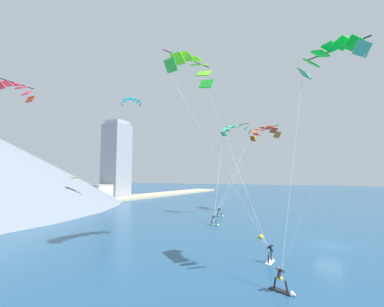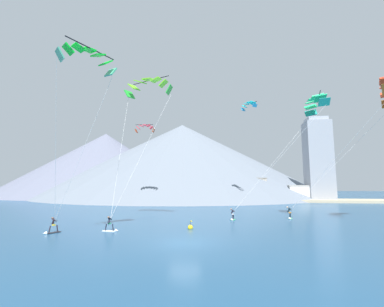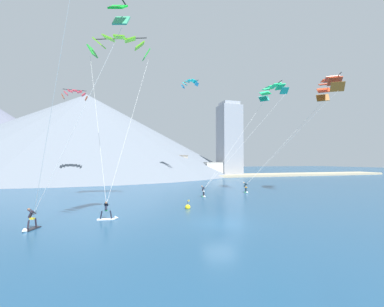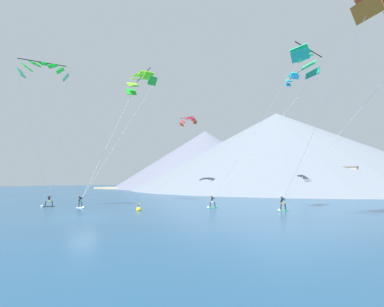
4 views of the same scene
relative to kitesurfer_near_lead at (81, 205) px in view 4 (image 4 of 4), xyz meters
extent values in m
plane|color=navy|center=(8.44, -4.04, -0.45)|extent=(400.00, 400.00, 0.00)
cube|color=white|center=(-0.23, 0.05, -0.42)|extent=(1.46, 0.53, 0.07)
cylinder|color=black|center=(-0.62, 0.07, -0.04)|extent=(0.24, 0.13, 0.69)
cylinder|color=black|center=(0.17, 0.02, -0.04)|extent=(0.24, 0.13, 0.69)
cube|color=#33B266|center=(-0.23, 0.05, 0.34)|extent=(0.24, 0.30, 0.12)
cylinder|color=black|center=(-0.23, -0.06, 0.65)|extent=(0.23, 0.43, 0.59)
cylinder|color=black|center=(-0.34, 0.05, 0.82)|extent=(0.11, 0.50, 0.38)
cylinder|color=black|center=(-0.11, 0.04, 0.82)|extent=(0.11, 0.50, 0.38)
cylinder|color=black|center=(-0.22, 0.22, 0.79)|extent=(0.52, 0.06, 0.03)
sphere|color=brown|center=(-0.24, -0.22, 1.00)|extent=(0.21, 0.21, 0.21)
cone|color=white|center=(0.64, -0.01, -0.35)|extent=(0.32, 0.38, 0.36)
cube|color=#33B266|center=(20.54, 13.12, -0.42)|extent=(0.85, 1.51, 0.07)
cylinder|color=#14232D|center=(20.66, 13.50, 0.00)|extent=(0.20, 0.28, 0.77)
cylinder|color=#14232D|center=(20.42, 12.74, 0.00)|extent=(0.20, 0.28, 0.77)
cube|color=orange|center=(20.54, 13.12, 0.41)|extent=(0.38, 0.33, 0.12)
cylinder|color=#14232D|center=(20.42, 13.16, 0.76)|extent=(0.53, 0.36, 0.65)
cylinder|color=#14232D|center=(20.55, 13.25, 0.94)|extent=(0.55, 0.24, 0.42)
cylinder|color=#14232D|center=(20.47, 13.01, 0.94)|extent=(0.55, 0.24, 0.42)
cylinder|color=black|center=(20.68, 13.08, 0.91)|extent=(0.18, 0.51, 0.03)
sphere|color=beige|center=(20.23, 13.22, 1.14)|extent=(0.23, 0.23, 0.23)
cone|color=white|center=(20.28, 12.29, -0.35)|extent=(0.43, 0.39, 0.36)
cube|color=black|center=(-5.32, -1.66, -0.42)|extent=(0.94, 1.50, 0.07)
cylinder|color=#231E28|center=(-5.17, -1.29, -0.05)|extent=(0.19, 0.25, 0.68)
cylinder|color=#231E28|center=(-5.47, -2.03, -0.05)|extent=(0.19, 0.25, 0.68)
cube|color=yellow|center=(-5.32, -1.66, 0.33)|extent=(0.35, 0.31, 0.12)
cylinder|color=#231E28|center=(-5.42, -1.62, 0.64)|extent=(0.47, 0.35, 0.58)
cylinder|color=#231E28|center=(-5.29, -1.56, 0.81)|extent=(0.48, 0.25, 0.38)
cylinder|color=#231E28|center=(-5.37, -1.76, 0.81)|extent=(0.48, 0.25, 0.38)
cylinder|color=black|center=(-5.16, -1.73, 0.78)|extent=(0.22, 0.49, 0.03)
sphere|color=brown|center=(-5.58, -1.56, 0.98)|extent=(0.21, 0.21, 0.21)
cone|color=white|center=(-5.64, -2.47, -0.35)|extent=(0.45, 0.41, 0.36)
cube|color=#33B266|center=(12.51, 10.68, -0.42)|extent=(0.73, 1.50, 0.07)
cylinder|color=#231E28|center=(12.59, 11.07, -0.05)|extent=(0.16, 0.25, 0.68)
cylinder|color=#231E28|center=(12.43, 10.29, -0.05)|extent=(0.16, 0.25, 0.68)
cube|color=white|center=(12.51, 10.68, 0.33)|extent=(0.33, 0.27, 0.12)
cylinder|color=#231E28|center=(12.42, 10.70, 0.64)|extent=(0.43, 0.28, 0.58)
cylinder|color=#231E28|center=(12.54, 10.79, 0.81)|extent=(0.50, 0.18, 0.38)
cylinder|color=#231E28|center=(12.49, 10.57, 0.81)|extent=(0.50, 0.18, 0.38)
cylinder|color=black|center=(12.69, 10.64, 0.78)|extent=(0.14, 0.52, 0.03)
sphere|color=#9E7051|center=(12.28, 10.73, 1.00)|extent=(0.21, 0.21, 0.21)
cone|color=white|center=(12.33, 9.83, -0.35)|extent=(0.41, 0.37, 0.36)
cube|color=green|center=(-2.08, 8.68, 17.42)|extent=(1.26, 1.63, 1.35)
cube|color=#73DF1E|center=(-1.31, 8.36, 18.36)|extent=(1.50, 1.69, 1.18)
cube|color=#73DF1E|center=(-0.26, 8.07, 18.96)|extent=(1.58, 1.73, 0.87)
cube|color=#73DF1E|center=(0.95, 7.85, 19.17)|extent=(1.52, 1.75, 0.45)
cube|color=#73DF1E|center=(2.17, 7.71, 18.96)|extent=(1.37, 1.75, 0.87)
cube|color=#73DF1E|center=(3.25, 7.68, 18.36)|extent=(1.08, 1.73, 1.18)
cube|color=green|center=(4.08, 7.75, 17.42)|extent=(0.80, 1.68, 1.35)
cylinder|color=black|center=(1.05, 8.54, 19.32)|extent=(6.04, 2.36, 0.10)
cylinder|color=silver|center=(-1.27, 4.52, 8.83)|extent=(2.13, 8.65, 16.09)
cylinder|color=silver|center=(2.07, 4.02, 8.83)|extent=(4.61, 7.65, 16.09)
cube|color=brown|center=(30.15, 4.53, 14.92)|extent=(2.05, 1.41, 1.30)
cylinder|color=silver|center=(26.95, 11.70, 7.62)|extent=(12.58, 2.79, 13.43)
cylinder|color=silver|center=(25.37, 8.69, 7.62)|extent=(9.43, 8.82, 13.43)
cube|color=#3FA87E|center=(0.78, -3.04, 15.32)|extent=(1.40, 1.06, 0.99)
cube|color=#0AD626|center=(0.52, -3.61, 16.01)|extent=(1.50, 1.27, 0.85)
cube|color=#0AD626|center=(0.11, -4.33, 16.46)|extent=(1.54, 1.42, 0.62)
cube|color=#0AD626|center=(-0.40, -5.10, 16.62)|extent=(1.54, 1.49, 0.31)
cube|color=#0AD626|center=(-0.95, -5.84, 16.46)|extent=(1.50, 1.50, 0.62)
cube|color=#0AD626|center=(-1.48, -6.47, 16.01)|extent=(1.39, 1.45, 0.85)
cube|color=#3FA87E|center=(-1.93, -6.92, 15.32)|extent=(1.24, 1.30, 0.99)
cylinder|color=black|center=(0.03, -5.40, 16.53)|extent=(2.22, 4.46, 0.10)
cylinder|color=silver|center=(-2.16, -2.27, 7.84)|extent=(6.05, 1.13, 14.14)
cylinder|color=silver|center=(-3.64, -4.39, 7.84)|extent=(3.09, 5.36, 14.14)
cube|color=#16907F|center=(24.26, 13.59, 14.93)|extent=(1.60, 0.97, 1.18)
cube|color=#1FE07C|center=(24.08, 12.91, 15.65)|extent=(1.60, 1.11, 1.08)
cube|color=#1FE07C|center=(23.98, 12.03, 16.12)|extent=(1.60, 1.12, 0.86)
cube|color=#1FE07C|center=(23.97, 11.03, 16.29)|extent=(1.60, 1.10, 0.54)
cube|color=#1FE07C|center=(24.04, 10.04, 16.12)|extent=(1.60, 1.21, 0.86)
cube|color=#1FE07C|center=(24.20, 9.16, 15.65)|extent=(1.59, 1.20, 1.08)
cube|color=#16907F|center=(24.42, 8.49, 14.93)|extent=(1.58, 1.06, 1.18)
cylinder|color=black|center=(24.66, 11.05, 16.48)|extent=(1.35, 5.16, 0.10)
cylinder|color=silver|center=(18.53, 12.23, 7.64)|extent=(11.72, 3.21, 13.73)
cylinder|color=silver|center=(18.61, 9.46, 7.64)|extent=(11.89, 2.40, 13.73)
cube|color=#993315|center=(-4.43, 28.27, 16.29)|extent=(0.53, 1.24, 0.83)
cube|color=#E93145|center=(-4.90, 28.24, 16.96)|extent=(0.77, 1.25, 0.69)
cube|color=#E93145|center=(-5.58, 28.20, 17.40)|extent=(0.90, 1.26, 0.44)
cube|color=#E93145|center=(-6.39, 28.16, 17.56)|extent=(0.91, 1.26, 0.13)
cube|color=#E93145|center=(-7.19, 28.12, 17.40)|extent=(0.89, 1.25, 0.44)
cube|color=#E93145|center=(-7.88, 28.08, 16.96)|extent=(0.75, 1.25, 0.69)
cube|color=#993315|center=(-8.35, 28.07, 16.29)|extent=(0.51, 1.24, 0.83)
cylinder|color=black|center=(-6.36, 27.61, 17.55)|extent=(3.98, 0.35, 0.10)
cube|color=#2590C6|center=(15.40, 32.01, 21.34)|extent=(1.11, 1.13, 0.78)
cube|color=#17DAD6|center=(15.73, 31.71, 21.92)|extent=(1.25, 1.26, 0.67)
cube|color=#17DAD6|center=(16.16, 31.25, 22.30)|extent=(1.34, 1.33, 0.47)
cube|color=#17DAD6|center=(16.64, 30.71, 22.44)|extent=(1.36, 1.32, 0.21)
cube|color=#17DAD6|center=(17.10, 30.15, 22.30)|extent=(1.36, 1.29, 0.47)
cube|color=#17DAD6|center=(17.48, 29.65, 21.92)|extent=(1.31, 1.19, 0.67)
cube|color=#2590C6|center=(17.74, 29.28, 21.34)|extent=(1.19, 1.02, 0.78)
cylinder|color=black|center=(17.02, 31.04, 22.40)|extent=(2.67, 2.67, 0.10)
sphere|color=yellow|center=(7.84, 2.74, -0.30)|extent=(0.56, 0.56, 0.56)
cylinder|color=black|center=(7.84, 2.74, 0.20)|extent=(0.04, 0.04, 0.44)
cube|color=yellow|center=(7.93, 2.74, 0.38)|extent=(0.18, 0.01, 0.12)
cube|color=tan|center=(8.44, 53.09, -0.10)|extent=(180.00, 10.00, 0.70)
cube|color=#A89E8E|center=(19.49, 56.21, 2.87)|extent=(7.14, 4.41, 6.64)
cube|color=slate|center=(19.49, 56.21, 6.34)|extent=(7.43, 4.58, 0.30)
cube|color=silver|center=(-10.94, 56.66, 1.63)|extent=(6.65, 6.77, 4.17)
cube|color=#99958B|center=(-10.94, 56.66, 3.86)|extent=(6.92, 7.04, 0.30)
cube|color=beige|center=(-26.44, 57.99, 1.40)|extent=(6.34, 6.54, 3.70)
cube|color=gray|center=(-26.44, 57.99, 3.40)|extent=(6.59, 6.80, 0.30)
cube|color=#B7AD9E|center=(7.88, 56.38, 2.37)|extent=(6.52, 5.20, 5.65)
cube|color=gray|center=(7.88, 56.38, 5.35)|extent=(6.78, 5.41, 0.30)
cone|color=slate|center=(-10.04, 92.40, 16.16)|extent=(123.61, 123.61, 33.22)
cone|color=slate|center=(-48.04, 91.12, 14.49)|extent=(92.51, 92.51, 29.88)
camera|label=1|loc=(-22.32, -4.74, 6.56)|focal=24.00mm
camera|label=2|loc=(12.26, -25.64, 4.30)|focal=24.00mm
camera|label=3|loc=(0.16, -23.14, 4.51)|focal=24.00mm
camera|label=4|loc=(31.31, -16.25, 2.83)|focal=24.00mm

